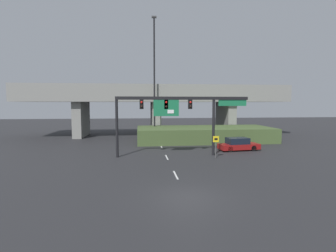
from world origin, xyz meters
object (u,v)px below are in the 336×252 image
at_px(highway_light_pole_near, 154,77).
at_px(parked_sedan_near_right, 238,144).
at_px(signal_gantry, 177,109).
at_px(speed_limit_sign, 216,143).

bearing_deg(highway_light_pole_near, parked_sedan_near_right, -47.58).
xyz_separation_m(signal_gantry, parked_sedan_near_right, (7.64, 2.45, -4.24)).
bearing_deg(highway_light_pole_near, speed_limit_sign, -69.15).
height_order(highway_light_pole_near, parked_sedan_near_right, highway_light_pole_near).
bearing_deg(signal_gantry, highway_light_pole_near, 97.09).
bearing_deg(parked_sedan_near_right, speed_limit_sign, -141.00).
bearing_deg(speed_limit_sign, signal_gantry, 158.70).
height_order(speed_limit_sign, highway_light_pole_near, highway_light_pole_near).
bearing_deg(parked_sedan_near_right, highway_light_pole_near, 126.08).
bearing_deg(highway_light_pole_near, signal_gantry, -82.91).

